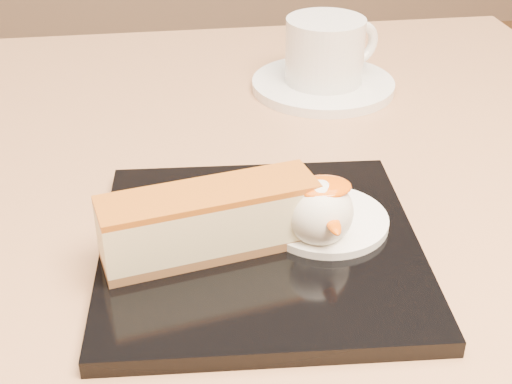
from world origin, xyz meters
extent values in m
cube|color=#965D36|center=(0.00, 0.00, 0.70)|extent=(0.80, 0.80, 0.04)
cube|color=black|center=(0.00, -0.10, 0.73)|extent=(0.23, 0.23, 0.01)
cube|color=brown|center=(-0.03, -0.10, 0.74)|extent=(0.15, 0.07, 0.01)
cube|color=beige|center=(-0.03, -0.10, 0.76)|extent=(0.15, 0.07, 0.04)
cube|color=#984110|center=(-0.03, -0.10, 0.78)|extent=(0.15, 0.07, 0.00)
cylinder|color=white|center=(0.05, -0.08, 0.73)|extent=(0.09, 0.09, 0.01)
sphere|color=white|center=(0.04, -0.10, 0.76)|extent=(0.05, 0.05, 0.05)
ellipsoid|color=#E65707|center=(0.04, -0.10, 0.77)|extent=(0.04, 0.03, 0.01)
ellipsoid|color=#287B36|center=(0.02, -0.06, 0.74)|extent=(0.02, 0.01, 0.00)
ellipsoid|color=#287B36|center=(0.03, -0.06, 0.74)|extent=(0.02, 0.02, 0.00)
ellipsoid|color=#287B36|center=(0.01, -0.06, 0.74)|extent=(0.01, 0.02, 0.00)
cylinder|color=white|center=(0.11, 0.18, 0.72)|extent=(0.15, 0.15, 0.01)
cylinder|color=white|center=(0.11, 0.18, 0.76)|extent=(0.08, 0.08, 0.07)
cylinder|color=black|center=(0.11, 0.18, 0.79)|extent=(0.07, 0.07, 0.00)
torus|color=white|center=(0.15, 0.20, 0.76)|extent=(0.05, 0.03, 0.05)
camera|label=1|loc=(-0.06, -0.50, 1.02)|focal=50.00mm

